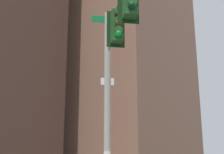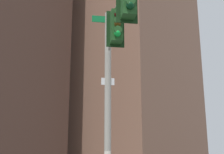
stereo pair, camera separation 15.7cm
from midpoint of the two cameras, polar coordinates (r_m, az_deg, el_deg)
name	(u,v)px [view 2 (the right image)]	position (r m, az deg, el deg)	size (l,w,h in m)	color
signal_pole_assembly	(114,63)	(9.84, 0.85, 2.46)	(3.64, 3.64, 7.33)	#9E998C
building_brick_nearside	(137,53)	(57.20, 4.55, 4.26)	(22.49, 14.52, 42.11)	#845B47
building_brick_farside	(89,51)	(74.23, -4.06, 4.56)	(20.28, 15.28, 54.18)	brown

